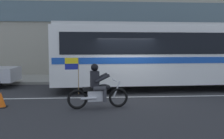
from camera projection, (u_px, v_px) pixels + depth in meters
ground_plane at (126, 94)px, 11.48m from camera, size 60.00×60.00×0.00m
sidewalk_curb at (116, 78)px, 16.54m from camera, size 28.00×3.80×0.15m
lane_center_stripe at (128, 97)px, 10.89m from camera, size 26.60×0.14×0.01m
transit_bus at (167, 52)px, 12.65m from camera, size 11.24×3.01×3.22m
motorcycle_with_rider at (97, 89)px, 8.90m from camera, size 2.18×0.68×1.78m
fire_hydrant at (76, 74)px, 15.05m from camera, size 0.22×0.30×0.75m
traffic_cone at (1, 100)px, 9.05m from camera, size 0.36×0.36×0.55m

